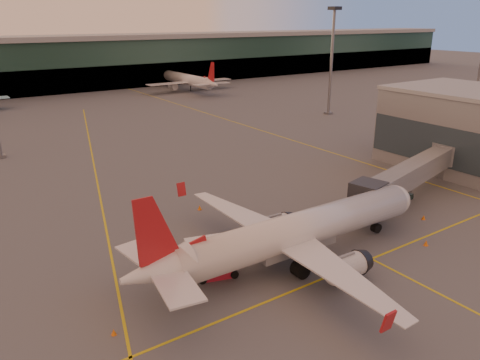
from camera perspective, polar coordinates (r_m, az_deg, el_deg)
ground at (r=43.76m, az=16.43°, el=-13.61°), size 600.00×600.00×0.00m
taxi_markings at (r=74.07m, az=-14.98°, el=0.33°), size 100.12×173.00×0.01m
terminal at (r=167.29m, az=-24.65°, el=12.59°), size 400.00×20.00×17.60m
gate_building at (r=83.88m, az=25.93°, el=5.69°), size 18.40×22.40×12.60m
mast_east_near at (r=119.77m, az=11.15°, el=14.90°), size 2.40×2.40×25.60m
main_airplane at (r=45.86m, az=6.43°, el=-6.50°), size 34.01×30.56×10.28m
jet_bridge at (r=67.02m, az=20.70°, el=0.98°), size 27.46×9.28×5.33m
catering_truck at (r=44.18m, az=-3.26°, el=-9.15°), size 5.34×3.43×3.84m
pushback_tug at (r=64.33m, az=17.84°, el=-2.12°), size 4.08×3.12×1.87m
cone_nose at (r=60.91m, az=21.48°, el=-4.26°), size 0.45×0.45×0.57m
cone_tail at (r=39.04m, az=-15.14°, el=-17.46°), size 0.41×0.41×0.52m
cone_wing_left at (r=59.68m, az=-4.94°, el=-3.37°), size 0.49×0.49×0.63m
cone_fwd at (r=54.30m, az=21.74°, el=-7.15°), size 0.48×0.48×0.61m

